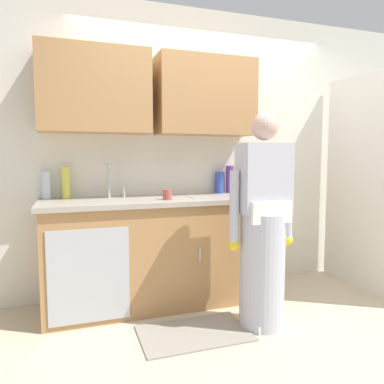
# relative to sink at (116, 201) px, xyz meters

# --- Properties ---
(ground_plane) EXTENTS (9.00, 9.00, 0.00)m
(ground_plane) POSITION_rel_sink_xyz_m (0.91, -0.71, -0.93)
(ground_plane) COLOR beige
(kitchen_wall_with_uppers) EXTENTS (4.80, 0.44, 2.70)m
(kitchen_wall_with_uppers) POSITION_rel_sink_xyz_m (0.77, 0.29, 0.55)
(kitchen_wall_with_uppers) COLOR silver
(kitchen_wall_with_uppers) RESTS_ON ground
(closet_door_panel) EXTENTS (0.04, 1.10, 2.10)m
(closet_door_panel) POSITION_rel_sink_xyz_m (2.36, -0.31, 0.12)
(closet_door_panel) COLOR silver
(closet_door_panel) RESTS_ON ground
(counter_cabinet) EXTENTS (1.90, 0.62, 0.90)m
(counter_cabinet) POSITION_rel_sink_xyz_m (0.35, -0.01, -0.48)
(counter_cabinet) COLOR #B27F4C
(counter_cabinet) RESTS_ON ground
(countertop) EXTENTS (1.96, 0.66, 0.04)m
(countertop) POSITION_rel_sink_xyz_m (0.36, -0.01, -0.01)
(countertop) COLOR #A8A093
(countertop) RESTS_ON counter_cabinet
(sink) EXTENTS (0.50, 0.36, 0.35)m
(sink) POSITION_rel_sink_xyz_m (0.00, 0.00, 0.00)
(sink) COLOR #B7BABF
(sink) RESTS_ON counter_cabinet
(person_at_sink) EXTENTS (0.55, 0.34, 1.62)m
(person_at_sink) POSITION_rel_sink_xyz_m (1.01, -0.69, -0.23)
(person_at_sink) COLOR white
(person_at_sink) RESTS_ON ground
(floor_mat) EXTENTS (0.80, 0.50, 0.01)m
(floor_mat) POSITION_rel_sink_xyz_m (0.47, -0.66, -0.92)
(floor_mat) COLOR gray
(floor_mat) RESTS_ON ground
(bottle_water_tall) EXTENTS (0.07, 0.07, 0.24)m
(bottle_water_tall) POSITION_rel_sink_xyz_m (-0.55, 0.23, 0.13)
(bottle_water_tall) COLOR silver
(bottle_water_tall) RESTS_ON countertop
(bottle_cleaner_spray) EXTENTS (0.08, 0.08, 0.27)m
(bottle_cleaner_spray) POSITION_rel_sink_xyz_m (1.16, 0.23, 0.15)
(bottle_cleaner_spray) COLOR #66388C
(bottle_cleaner_spray) RESTS_ON countertop
(bottle_water_short) EXTENTS (0.07, 0.07, 0.27)m
(bottle_water_short) POSITION_rel_sink_xyz_m (-0.39, 0.22, 0.15)
(bottle_water_short) COLOR #D8D14C
(bottle_water_short) RESTS_ON countertop
(bottle_dish_liquid) EXTENTS (0.08, 0.08, 0.21)m
(bottle_dish_liquid) POSITION_rel_sink_xyz_m (1.04, 0.23, 0.12)
(bottle_dish_liquid) COLOR #334CB2
(bottle_dish_liquid) RESTS_ON countertop
(cup_by_sink) EXTENTS (0.08, 0.08, 0.09)m
(cup_by_sink) POSITION_rel_sink_xyz_m (0.41, -0.14, 0.06)
(cup_by_sink) COLOR #B24C47
(cup_by_sink) RESTS_ON countertop
(knife_on_counter) EXTENTS (0.02, 0.24, 0.01)m
(knife_on_counter) POSITION_rel_sink_xyz_m (0.65, -0.05, 0.02)
(knife_on_counter) COLOR silver
(knife_on_counter) RESTS_ON countertop
(sponge) EXTENTS (0.11, 0.07, 0.03)m
(sponge) POSITION_rel_sink_xyz_m (1.28, -0.03, 0.03)
(sponge) COLOR #4CBF4C
(sponge) RESTS_ON countertop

